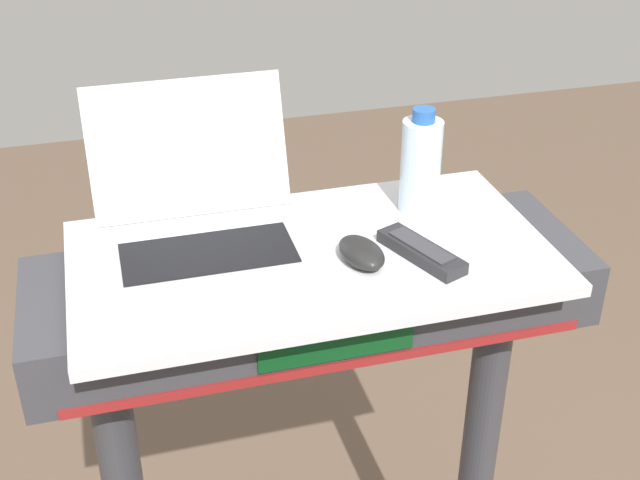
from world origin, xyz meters
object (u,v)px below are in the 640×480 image
at_px(water_bottle, 421,164).
at_px(laptop, 201,217).
at_px(computer_mouse, 361,252).
at_px(tv_remote, 421,251).

bearing_deg(water_bottle, laptop, -177.32).
xyz_separation_m(computer_mouse, tv_remote, (0.09, -0.01, -0.01)).
relative_size(water_bottle, tv_remote, 1.10).
xyz_separation_m(water_bottle, tv_remote, (-0.05, -0.15, -0.07)).
xyz_separation_m(laptop, computer_mouse, (0.23, -0.12, -0.03)).
distance_m(water_bottle, tv_remote, 0.18).
distance_m(computer_mouse, tv_remote, 0.09).
xyz_separation_m(laptop, tv_remote, (0.32, -0.13, -0.04)).
height_order(computer_mouse, tv_remote, computer_mouse).
distance_m(computer_mouse, water_bottle, 0.21).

